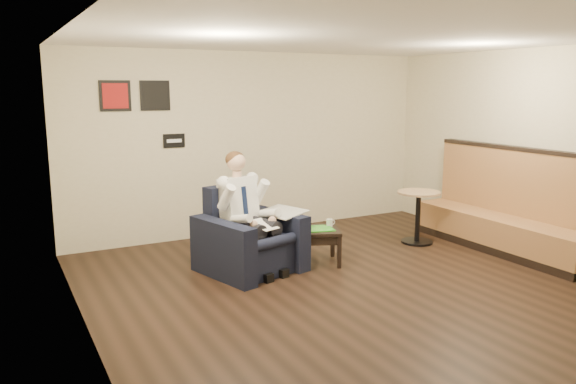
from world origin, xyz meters
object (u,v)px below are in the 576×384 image
smartphone (319,225)px  banquette (503,200)px  seated_man (257,217)px  green_folder (315,229)px  coffee_mug (330,223)px  cafe_table (418,217)px  armchair (250,230)px  side_table (317,246)px

smartphone → banquette: (2.49, -0.83, 0.25)m
seated_man → green_folder: bearing=-15.0°
seated_man → banquette: 3.53m
seated_man → coffee_mug: 1.10m
coffee_mug → cafe_table: cafe_table is taller
smartphone → banquette: 2.64m
armchair → cafe_table: (2.70, 0.00, -0.13)m
seated_man → cafe_table: 2.69m
banquette → seated_man: bearing=168.8°
banquette → cafe_table: (-0.80, 0.82, -0.32)m
side_table → smartphone: 0.29m
side_table → cafe_table: 1.81m
armchair → side_table: bearing=-22.9°
coffee_mug → smartphone: bearing=140.0°
seated_man → side_table: 0.99m
side_table → banquette: bearing=-15.0°
armchair → green_folder: 0.87m
smartphone → cafe_table: (1.69, -0.01, -0.07)m
cafe_table → banquette: bearing=-45.5°
green_folder → coffee_mug: coffee_mug is taller
green_folder → smartphone: bearing=43.2°
side_table → coffee_mug: size_ratio=5.79×
smartphone → coffee_mug: bearing=-7.1°
armchair → coffee_mug: (1.11, -0.08, -0.01)m
seated_man → side_table: (0.86, 0.01, -0.48)m
coffee_mug → banquette: 2.51m
side_table → green_folder: bearing=-169.2°
armchair → coffee_mug: size_ratio=11.11×
armchair → coffee_mug: 1.12m
armchair → smartphone: armchair is taller
side_table → coffee_mug: (0.22, 0.04, 0.28)m
armchair → seated_man: size_ratio=0.75×
seated_man → side_table: bearing=-14.6°
armchair → banquette: (3.50, -0.81, 0.19)m
seated_man → smartphone: size_ratio=10.00×
armchair → green_folder: (0.86, -0.12, -0.06)m
armchair → side_table: (0.90, -0.12, -0.29)m
seated_man → side_table: size_ratio=2.54×
armchair → cafe_table: bearing=-15.3°
green_folder → smartphone: 0.20m
green_folder → coffee_mug: (0.25, 0.05, 0.04)m
smartphone → cafe_table: bearing=32.6°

